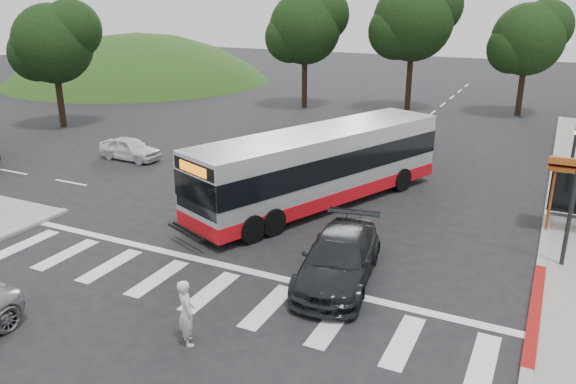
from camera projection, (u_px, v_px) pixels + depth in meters
The scene contains 14 objects.
ground at pixel (283, 233), 21.38m from camera, with size 140.00×140.00×0.00m, color black.
curb_east at pixel (550, 202), 24.42m from camera, with size 0.30×40.00×0.15m, color #9E9991.
curb_east_red at pixel (535, 311), 15.93m from camera, with size 0.32×6.00×0.15m, color maroon.
hillside_nw at pixel (141, 81), 60.07m from camera, with size 44.00×44.00×10.00m, color #274616.
crosswalk_ladder at pixel (210, 292), 17.13m from camera, with size 18.00×2.60×0.01m, color silver.
traffic_signal_ne_short at pixel (574, 147), 23.80m from camera, with size 0.18×0.37×4.00m.
tree_north_a at pixel (415, 19), 42.02m from camera, with size 6.60×6.15×10.17m.
tree_north_b at pixel (529, 38), 40.82m from camera, with size 5.72×5.33×8.43m.
tree_north_c at pixel (306, 27), 43.83m from camera, with size 6.16×5.74×9.30m.
tree_west_a at pixel (54, 42), 37.12m from camera, with size 5.72×5.33×8.43m.
transit_bus at pixel (320, 168), 23.91m from camera, with size 2.71×12.53×3.24m, color #B0B2B5, non-canonical shape.
pedestrian at pixel (186, 312), 14.31m from camera, with size 0.66×0.43×1.81m, color silver.
dark_sedan at pixel (339, 259), 17.57m from camera, with size 2.13×5.25×1.52m, color black.
west_car_white at pixel (130, 149), 30.87m from camera, with size 1.46×3.63×1.24m, color silver.
Camera 1 is at (8.78, -17.60, 8.52)m, focal length 35.00 mm.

